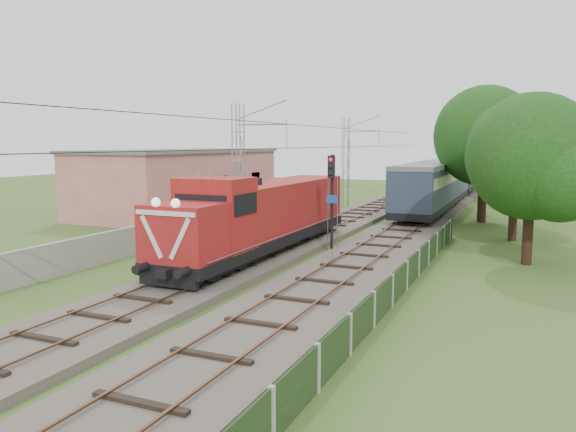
% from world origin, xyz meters
% --- Properties ---
extents(ground, '(140.00, 140.00, 0.00)m').
position_xyz_m(ground, '(0.00, 0.00, 0.00)').
color(ground, '#425A21').
rests_on(ground, ground).
extents(track_main, '(4.20, 70.00, 0.45)m').
position_xyz_m(track_main, '(0.00, 7.00, 0.18)').
color(track_main, '#6B6054').
rests_on(track_main, ground).
extents(track_side, '(4.20, 80.00, 0.45)m').
position_xyz_m(track_side, '(5.00, 20.00, 0.18)').
color(track_side, '#6B6054').
rests_on(track_side, ground).
extents(catenary, '(3.31, 70.00, 8.00)m').
position_xyz_m(catenary, '(-2.95, 12.00, 4.05)').
color(catenary, gray).
rests_on(catenary, ground).
extents(boundary_wall, '(0.25, 40.00, 1.50)m').
position_xyz_m(boundary_wall, '(-6.50, 12.00, 0.75)').
color(boundary_wall, '#9E9E99').
rests_on(boundary_wall, ground).
extents(station_building, '(8.40, 20.40, 5.22)m').
position_xyz_m(station_building, '(-15.00, 24.00, 2.63)').
color(station_building, '#DC8376').
rests_on(station_building, ground).
extents(fence, '(0.12, 32.00, 1.20)m').
position_xyz_m(fence, '(8.00, 3.00, 0.60)').
color(fence, black).
rests_on(fence, ground).
extents(locomotive, '(2.91, 16.59, 4.21)m').
position_xyz_m(locomotive, '(0.00, 8.92, 2.19)').
color(locomotive, black).
rests_on(locomotive, ground).
extents(coach_rake, '(3.10, 69.22, 3.59)m').
position_xyz_m(coach_rake, '(5.00, 55.05, 2.57)').
color(coach_rake, black).
rests_on(coach_rake, ground).
extents(signal_post, '(0.57, 0.45, 5.20)m').
position_xyz_m(signal_post, '(2.92, 11.09, 3.58)').
color(signal_post, black).
rests_on(signal_post, ground).
extents(tree_a, '(6.28, 5.99, 8.15)m').
position_xyz_m(tree_a, '(12.37, 12.56, 5.08)').
color(tree_a, '#331D15').
rests_on(tree_a, ground).
extents(tree_b, '(6.11, 5.82, 7.92)m').
position_xyz_m(tree_b, '(11.51, 19.34, 4.94)').
color(tree_b, '#331D15').
rests_on(tree_b, ground).
extents(tree_c, '(7.65, 7.29, 9.92)m').
position_xyz_m(tree_c, '(9.17, 27.00, 6.19)').
color(tree_c, '#331D15').
rests_on(tree_c, ground).
extents(tree_d, '(7.18, 6.84, 9.30)m').
position_xyz_m(tree_d, '(13.47, 38.48, 5.80)').
color(tree_d, '#331D15').
rests_on(tree_d, ground).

